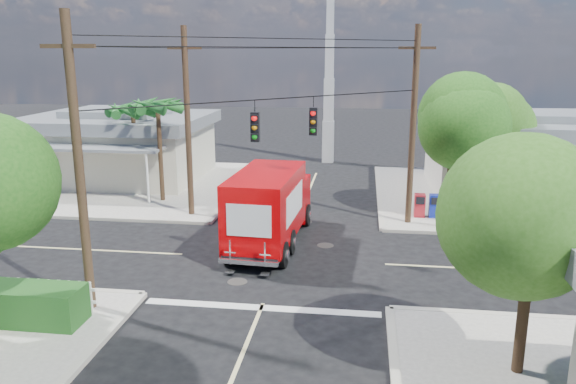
# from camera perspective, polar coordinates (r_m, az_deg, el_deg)

# --- Properties ---
(ground) EXTENTS (120.00, 120.00, 0.00)m
(ground) POSITION_cam_1_polar(r_m,az_deg,el_deg) (21.99, -0.70, -6.84)
(ground) COLOR black
(ground) RESTS_ON ground
(sidewalk_ne) EXTENTS (14.12, 14.12, 0.14)m
(sidewalk_ne) POSITION_cam_1_polar(r_m,az_deg,el_deg) (33.09, 21.21, -0.47)
(sidewalk_ne) COLOR gray
(sidewalk_ne) RESTS_ON ground
(sidewalk_nw) EXTENTS (14.12, 14.12, 0.14)m
(sidewalk_nw) POSITION_cam_1_polar(r_m,az_deg,el_deg) (35.02, -15.90, 0.71)
(sidewalk_nw) COLOR gray
(sidewalk_nw) RESTS_ON ground
(road_markings) EXTENTS (32.00, 32.00, 0.01)m
(road_markings) POSITION_cam_1_polar(r_m,az_deg,el_deg) (20.63, -1.31, -8.27)
(road_markings) COLOR beige
(road_markings) RESTS_ON ground
(building_ne) EXTENTS (11.80, 10.20, 4.50)m
(building_ne) POSITION_cam_1_polar(r_m,az_deg,el_deg) (34.09, 23.78, 3.56)
(building_ne) COLOR silver
(building_ne) RESTS_ON sidewalk_ne
(building_nw) EXTENTS (10.80, 10.20, 4.30)m
(building_nw) POSITION_cam_1_polar(r_m,az_deg,el_deg) (36.49, -16.77, 4.62)
(building_nw) COLOR beige
(building_nw) RESTS_ON sidewalk_nw
(radio_tower) EXTENTS (0.80, 0.80, 17.00)m
(radio_tower) POSITION_cam_1_polar(r_m,az_deg,el_deg) (40.45, 4.20, 10.94)
(radio_tower) COLOR silver
(radio_tower) RESTS_ON ground
(tree_ne_front) EXTENTS (4.21, 4.14, 6.66)m
(tree_ne_front) POSITION_cam_1_polar(r_m,az_deg,el_deg) (27.56, 16.53, 7.09)
(tree_ne_front) COLOR #422D1C
(tree_ne_front) RESTS_ON sidewalk_ne
(tree_ne_back) EXTENTS (3.77, 3.66, 5.82)m
(tree_ne_back) POSITION_cam_1_polar(r_m,az_deg,el_deg) (30.27, 20.73, 6.24)
(tree_ne_back) COLOR #422D1C
(tree_ne_back) RESTS_ON sidewalk_ne
(tree_se) EXTENTS (3.67, 3.54, 5.62)m
(tree_se) POSITION_cam_1_polar(r_m,az_deg,el_deg) (14.19, 23.75, -2.74)
(tree_se) COLOR #422D1C
(tree_se) RESTS_ON sidewalk_se
(palm_nw_front) EXTENTS (3.01, 3.08, 5.59)m
(palm_nw_front) POSITION_cam_1_polar(r_m,az_deg,el_deg) (29.86, -13.10, 8.34)
(palm_nw_front) COLOR #422D1C
(palm_nw_front) RESTS_ON sidewalk_nw
(palm_nw_back) EXTENTS (3.01, 3.08, 5.19)m
(palm_nw_back) POSITION_cam_1_polar(r_m,az_deg,el_deg) (32.03, -15.50, 7.89)
(palm_nw_back) COLOR #422D1C
(palm_nw_back) RESTS_ON sidewalk_nw
(utility_poles) EXTENTS (12.00, 10.68, 9.00)m
(utility_poles) POSITION_cam_1_polar(r_m,az_deg,el_deg) (22.62, -4.14, 5.98)
(utility_poles) COLOR #473321
(utility_poles) RESTS_ON ground
(picket_fence) EXTENTS (5.94, 0.06, 1.00)m
(picket_fence) POSITION_cam_1_polar(r_m,az_deg,el_deg) (19.62, -26.83, -8.96)
(picket_fence) COLOR silver
(picket_fence) RESTS_ON sidewalk_sw
(vending_boxes) EXTENTS (1.90, 0.50, 1.10)m
(vending_boxes) POSITION_cam_1_polar(r_m,az_deg,el_deg) (27.68, 14.66, -1.37)
(vending_boxes) COLOR #A91B25
(vending_boxes) RESTS_ON sidewalk_ne
(delivery_truck) EXTENTS (2.79, 7.55, 3.21)m
(delivery_truck) POSITION_cam_1_polar(r_m,az_deg,el_deg) (23.21, -1.83, -1.47)
(delivery_truck) COLOR black
(delivery_truck) RESTS_ON ground
(parked_car) EXTENTS (6.60, 4.56, 1.67)m
(parked_car) POSITION_cam_1_polar(r_m,az_deg,el_deg) (25.77, 24.18, -2.98)
(parked_car) COLOR silver
(parked_car) RESTS_ON ground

